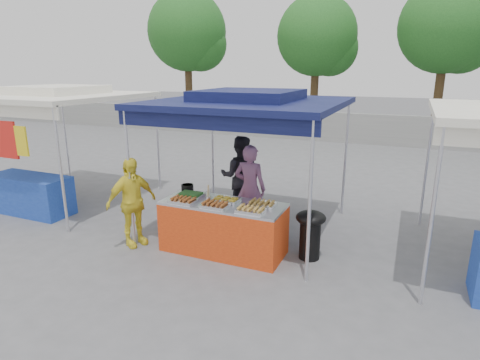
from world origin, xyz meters
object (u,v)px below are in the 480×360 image
at_px(wok_burner, 310,230).
at_px(helper_man, 240,176).
at_px(customer_person, 132,202).
at_px(vendor_table, 223,227).
at_px(vendor_woman, 250,189).
at_px(cooking_pot, 187,188).

bearing_deg(wok_burner, helper_man, 154.40).
distance_m(wok_burner, customer_person, 2.99).
distance_m(wok_burner, helper_man, 2.29).
xyz_separation_m(vendor_table, wok_burner, (1.37, 0.32, 0.05)).
distance_m(wok_burner, vendor_woman, 1.51).
bearing_deg(customer_person, wok_burner, -53.06).
xyz_separation_m(wok_burner, customer_person, (-2.89, -0.68, 0.29)).
relative_size(vendor_table, cooking_pot, 9.43).
xyz_separation_m(wok_burner, vendor_woman, (-1.30, 0.69, 0.34)).
height_order(vendor_table, wok_burner, vendor_table).
xyz_separation_m(vendor_table, vendor_woman, (0.07, 1.01, 0.39)).
bearing_deg(vendor_woman, vendor_table, 85.48).
bearing_deg(cooking_pot, helper_man, 73.65).
xyz_separation_m(cooking_pot, vendor_woman, (0.90, 0.69, -0.10)).
bearing_deg(vendor_table, vendor_woman, 86.26).
bearing_deg(helper_man, wok_burner, 124.74).
bearing_deg(cooking_pot, vendor_woman, 37.52).
height_order(vendor_table, helper_man, helper_man).
bearing_deg(vendor_woman, wok_burner, 151.41).
bearing_deg(vendor_woman, cooking_pot, 36.74).
height_order(cooking_pot, vendor_woman, vendor_woman).
xyz_separation_m(vendor_table, cooking_pot, (-0.84, 0.32, 0.49)).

